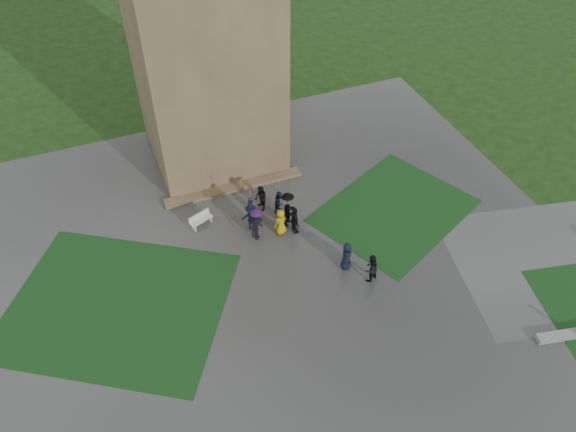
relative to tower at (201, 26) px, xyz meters
name	(u,v)px	position (x,y,z in m)	size (l,w,h in m)	color
ground	(297,314)	(0.00, -15.00, -9.00)	(120.00, 120.00, 0.00)	black
plaza	(283,286)	(0.00, -13.00, -8.99)	(34.00, 34.00, 0.02)	#363634
lawn_inset_left	(117,305)	(-8.50, -11.00, -8.97)	(11.00, 9.00, 0.01)	#123414
lawn_inset_right	(394,210)	(8.50, -10.00, -8.97)	(9.00, 7.00, 0.01)	#123414
tower	(201,26)	(0.00, 0.00, 0.00)	(8.00, 8.00, 18.00)	brown
tower_plinth	(234,187)	(0.00, -4.40, -8.87)	(9.00, 0.80, 0.22)	brown
bench	(201,219)	(-2.84, -6.83, -8.55)	(1.51, 0.94, 0.84)	silver
visitor_cluster	(268,211)	(0.87, -8.31, -7.83)	(3.44, 3.60, 2.70)	black
pedestrian_mid	(347,256)	(3.71, -13.01, -8.10)	(0.86, 0.59, 1.77)	black
pedestrian_near	(371,268)	(4.51, -14.31, -8.09)	(0.87, 0.50, 1.78)	black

